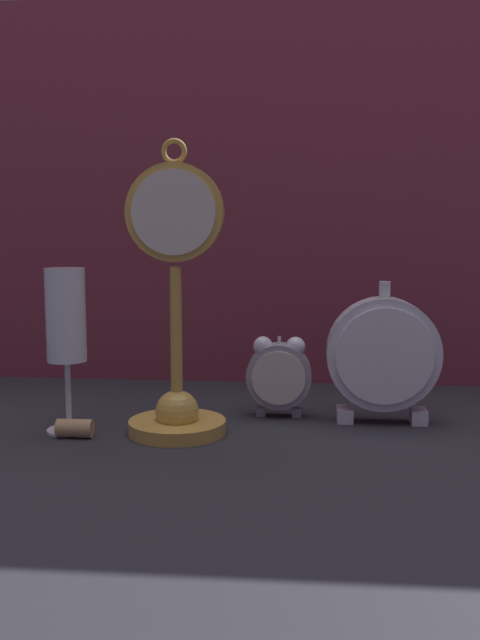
{
  "coord_description": "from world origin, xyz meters",
  "views": [
    {
      "loc": [
        0.08,
        -0.79,
        0.25
      ],
      "look_at": [
        0.0,
        0.08,
        0.13
      ],
      "focal_mm": 40.0,
      "sensor_mm": 36.0,
      "label": 1
    }
  ],
  "objects_px": {
    "mantel_clock_silver": "(383,355)",
    "champagne_flute": "(66,326)",
    "alarm_clock_twin_bell": "(279,373)",
    "pocket_watch_on_stand": "(176,333)",
    "wine_cork": "(76,428)"
  },
  "relations": [
    {
      "from": "mantel_clock_silver",
      "to": "champagne_flute",
      "type": "xyz_separation_m",
      "value": [
        -0.38,
        -0.07,
        0.04
      ]
    },
    {
      "from": "mantel_clock_silver",
      "to": "champagne_flute",
      "type": "height_order",
      "value": "champagne_flute"
    },
    {
      "from": "alarm_clock_twin_bell",
      "to": "mantel_clock_silver",
      "type": "relative_size",
      "value": 0.59
    },
    {
      "from": "pocket_watch_on_stand",
      "to": "champagne_flute",
      "type": "relative_size",
      "value": 1.75
    },
    {
      "from": "champagne_flute",
      "to": "wine_cork",
      "type": "distance_m",
      "value": 0.12
    },
    {
      "from": "pocket_watch_on_stand",
      "to": "wine_cork",
      "type": "xyz_separation_m",
      "value": [
        -0.12,
        -0.03,
        -0.11
      ]
    },
    {
      "from": "pocket_watch_on_stand",
      "to": "wine_cork",
      "type": "distance_m",
      "value": 0.16
    },
    {
      "from": "mantel_clock_silver",
      "to": "wine_cork",
      "type": "height_order",
      "value": "mantel_clock_silver"
    },
    {
      "from": "pocket_watch_on_stand",
      "to": "mantel_clock_silver",
      "type": "distance_m",
      "value": 0.26
    },
    {
      "from": "champagne_flute",
      "to": "wine_cork",
      "type": "height_order",
      "value": "champagne_flute"
    },
    {
      "from": "mantel_clock_silver",
      "to": "champagne_flute",
      "type": "bearing_deg",
      "value": -169.18
    },
    {
      "from": "pocket_watch_on_stand",
      "to": "mantel_clock_silver",
      "type": "relative_size",
      "value": 1.94
    },
    {
      "from": "alarm_clock_twin_bell",
      "to": "champagne_flute",
      "type": "height_order",
      "value": "champagne_flute"
    },
    {
      "from": "alarm_clock_twin_bell",
      "to": "mantel_clock_silver",
      "type": "bearing_deg",
      "value": -7.81
    },
    {
      "from": "pocket_watch_on_stand",
      "to": "champagne_flute",
      "type": "bearing_deg",
      "value": -178.32
    }
  ]
}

